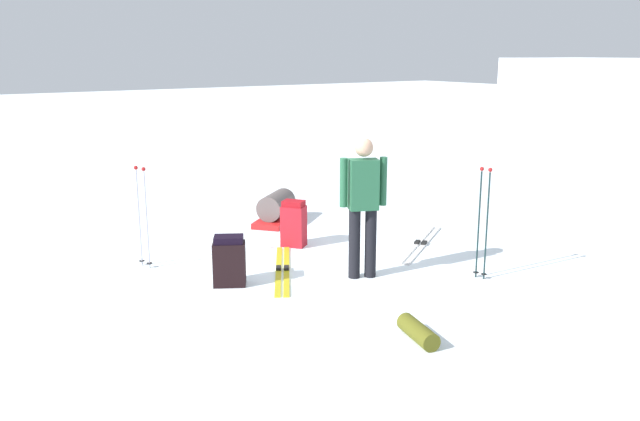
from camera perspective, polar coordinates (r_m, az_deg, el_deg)
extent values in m
plane|color=white|center=(8.65, 0.00, -4.51)|extent=(80.00, 80.00, 0.00)
cylinder|color=black|center=(7.99, 2.98, -2.88)|extent=(0.14, 0.14, 0.85)
cylinder|color=black|center=(8.04, 4.37, -2.80)|extent=(0.14, 0.14, 0.85)
cube|color=#235A3B|center=(7.84, 3.75, 2.25)|extent=(0.34, 0.40, 0.60)
cylinder|color=#235A3B|center=(7.78, 2.04, 2.41)|extent=(0.09, 0.09, 0.58)
cylinder|color=#235A3B|center=(7.90, 5.45, 2.52)|extent=(0.09, 0.09, 0.58)
sphere|color=tan|center=(7.77, 3.80, 5.44)|extent=(0.22, 0.22, 0.22)
cube|color=silver|center=(9.54, 8.93, -2.89)|extent=(1.15, 1.70, 0.02)
cube|color=black|center=(9.54, 8.94, -2.74)|extent=(0.13, 0.15, 0.03)
cube|color=silver|center=(9.57, 8.35, -2.83)|extent=(1.15, 1.70, 0.02)
cube|color=black|center=(9.56, 8.35, -2.69)|extent=(0.13, 0.15, 0.03)
cube|color=gold|center=(8.37, -2.89, -5.09)|extent=(1.65, 1.07, 0.02)
cube|color=black|center=(8.36, -2.90, -4.93)|extent=(0.15, 0.13, 0.03)
cube|color=gold|center=(8.37, -3.58, -5.10)|extent=(1.65, 1.07, 0.02)
cube|color=black|center=(8.36, -3.58, -4.94)|extent=(0.15, 0.13, 0.03)
cube|color=maroon|center=(9.32, -2.27, -1.36)|extent=(0.40, 0.38, 0.58)
cube|color=maroon|center=(9.24, -2.29, 0.61)|extent=(0.36, 0.34, 0.08)
cube|color=black|center=(7.85, -7.79, -4.57)|extent=(0.41, 0.45, 0.52)
cube|color=black|center=(7.76, -7.86, -2.47)|extent=(0.37, 0.41, 0.08)
cylinder|color=#14282A|center=(8.15, 13.48, -1.24)|extent=(0.02, 0.02, 1.31)
sphere|color=#A51919|center=(8.01, 13.74, 3.50)|extent=(0.05, 0.05, 0.05)
cylinder|color=black|center=(8.32, 13.25, -5.20)|extent=(0.07, 0.07, 0.01)
cylinder|color=#14282A|center=(8.11, 14.14, -1.35)|extent=(0.02, 0.02, 1.31)
sphere|color=#A51919|center=(7.97, 14.42, 3.41)|extent=(0.05, 0.05, 0.05)
cylinder|color=black|center=(8.28, 13.91, -5.33)|extent=(0.07, 0.07, 0.01)
cylinder|color=#B2B4C5|center=(8.69, -15.28, -0.67)|extent=(0.02, 0.02, 1.24)
sphere|color=#A51919|center=(8.55, -15.55, 3.56)|extent=(0.05, 0.05, 0.05)
cylinder|color=black|center=(8.84, -15.06, -4.20)|extent=(0.07, 0.07, 0.01)
cylinder|color=#B2B4C5|center=(8.56, -14.67, -0.83)|extent=(0.02, 0.02, 1.24)
sphere|color=#A51919|center=(8.43, -14.93, 3.46)|extent=(0.05, 0.05, 0.05)
cylinder|color=black|center=(8.72, -14.45, -4.41)|extent=(0.07, 0.07, 0.01)
cube|color=red|center=(10.68, -3.75, -0.79)|extent=(1.02, 1.11, 0.09)
cylinder|color=#564D4C|center=(10.62, -3.77, 0.49)|extent=(0.78, 0.83, 0.40)
cylinder|color=#525317|center=(6.45, 8.42, -10.28)|extent=(0.58, 0.32, 0.18)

